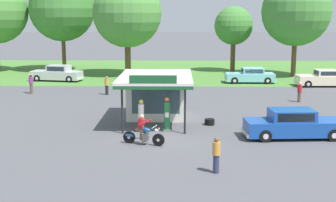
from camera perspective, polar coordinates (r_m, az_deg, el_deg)
name	(u,v)px	position (r m, az deg, el deg)	size (l,w,h in m)	color
ground_plane	(158,138)	(24.75, -1.20, -4.68)	(300.00, 300.00, 0.00)	#4C4C51
grass_verge_strip	(169,71)	(54.25, 0.12, 3.80)	(120.00, 24.00, 0.01)	#477A33
service_station_kiosk	(157,92)	(29.22, -1.42, 1.11)	(4.40, 6.53, 3.35)	silver
gas_pump_nearside	(141,117)	(26.16, -3.36, -1.97)	(0.44, 0.44, 1.83)	slate
gas_pump_offside	(167,116)	(26.07, -0.12, -1.84)	(0.44, 0.44, 1.97)	slate
motorcycle_with_rider	(143,132)	(23.48, -3.15, -3.89)	(2.18, 0.90, 1.58)	black
featured_classic_sedan	(294,125)	(25.64, 15.46, -2.87)	(5.64, 2.12, 1.57)	#19479E
parked_car_back_row_centre	(323,79)	(44.82, 18.78, 2.65)	(5.01, 2.10, 1.53)	beige
parked_car_second_row_spare	(250,76)	(45.31, 10.22, 3.10)	(4.87, 1.97, 1.46)	#7AC6D1
parked_car_back_row_far_left	(147,79)	(42.57, -2.63, 2.79)	(5.44, 2.16, 1.51)	#2D844C
parked_car_back_row_centre_right	(57,74)	(47.21, -13.66, 3.32)	(5.37, 2.62, 1.58)	#B7B7BC
bystander_standing_back_lot	(300,92)	(36.13, 16.06, 1.12)	(0.34, 0.34, 1.53)	brown
bystander_leaning_by_kiosk	(216,154)	(19.40, 6.03, -6.61)	(0.34, 0.34, 1.56)	#2D3351
bystander_chatting_near_pumps	(31,83)	(40.10, -16.68, 2.13)	(0.36, 0.36, 1.64)	brown
bystander_strolling_foreground	(107,85)	(38.22, -7.64, 1.99)	(0.34, 0.34, 1.56)	black
tree_oak_centre	(296,12)	(50.57, 15.67, 10.67)	(7.23, 7.23, 10.47)	brown
tree_oak_far_left	(234,26)	(53.60, 8.17, 9.25)	(4.40, 4.40, 7.51)	brown
tree_oak_distant_spare	(127,13)	(49.65, -5.11, 10.85)	(7.35, 7.35, 10.38)	brown
tree_oak_left	(62,9)	(54.95, -13.06, 11.14)	(7.50, 7.50, 10.97)	brown
spare_tire_stack	(210,122)	(27.80, 5.20, -2.61)	(0.60, 0.60, 0.36)	black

